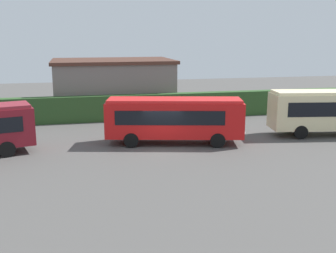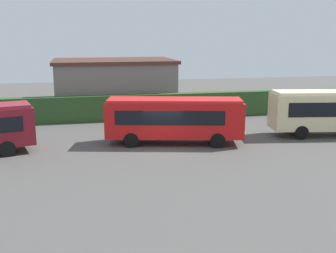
% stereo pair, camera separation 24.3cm
% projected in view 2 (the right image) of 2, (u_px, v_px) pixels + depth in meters
% --- Properties ---
extents(ground_plane, '(83.34, 83.34, 0.00)m').
position_uv_depth(ground_plane, '(162.00, 148.00, 27.28)').
color(ground_plane, '#514F4C').
extents(bus_red, '(9.53, 4.43, 3.12)m').
position_uv_depth(bus_red, '(175.00, 118.00, 28.09)').
color(bus_red, red).
rests_on(bus_red, ground_plane).
extents(person_center, '(0.44, 0.35, 1.63)m').
position_uv_depth(person_center, '(176.00, 124.00, 30.69)').
color(person_center, maroon).
rests_on(person_center, ground_plane).
extents(person_right, '(0.45, 0.49, 1.91)m').
position_uv_depth(person_right, '(335.00, 112.00, 34.61)').
color(person_right, '#334C8C').
rests_on(person_right, ground_plane).
extents(hedge_row, '(53.67, 1.00, 2.23)m').
position_uv_depth(hedge_row, '(140.00, 107.00, 36.38)').
color(hedge_row, '#2C5025').
rests_on(hedge_row, ground_plane).
extents(depot_building, '(11.23, 7.81, 5.05)m').
position_uv_depth(depot_building, '(114.00, 86.00, 39.66)').
color(depot_building, slate).
rests_on(depot_building, ground_plane).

